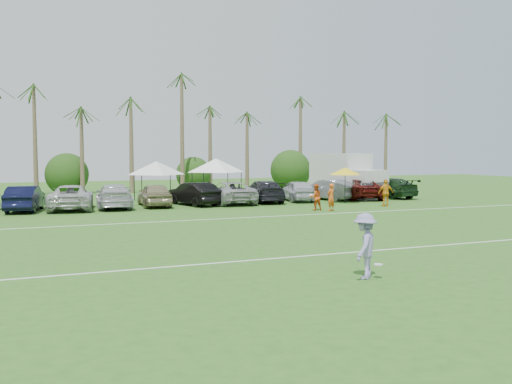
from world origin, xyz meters
name	(u,v)px	position (x,y,z in m)	size (l,w,h in m)	color
ground	(352,265)	(0.00, 0.00, 0.00)	(120.00, 120.00, 0.00)	#2E5E1C
field_lines	(258,233)	(0.00, 8.00, 0.01)	(80.00, 12.10, 0.01)	white
palm_tree_3	(41,80)	(-8.00, 38.00, 10.06)	(2.40, 2.40, 11.90)	brown
palm_tree_4	(89,111)	(-4.00, 38.00, 7.48)	(2.40, 2.40, 8.90)	brown
palm_tree_5	(133,103)	(0.00, 38.00, 8.35)	(2.40, 2.40, 9.90)	brown
palm_tree_6	(174,95)	(4.00, 38.00, 9.21)	(2.40, 2.40, 10.90)	brown
palm_tree_7	(214,88)	(8.00, 38.00, 10.06)	(2.40, 2.40, 11.90)	brown
palm_tree_8	(260,115)	(13.00, 38.00, 7.48)	(2.40, 2.40, 8.90)	brown
palm_tree_9	(304,108)	(18.00, 38.00, 8.35)	(2.40, 2.40, 9.90)	brown
palm_tree_10	(345,102)	(23.00, 38.00, 9.21)	(2.40, 2.40, 10.90)	brown
palm_tree_11	(376,95)	(27.00, 38.00, 10.06)	(2.40, 2.40, 11.90)	brown
bush_tree_1	(66,173)	(-6.00, 39.00, 1.80)	(4.00, 4.00, 4.00)	brown
bush_tree_2	(192,172)	(6.00, 39.00, 1.80)	(4.00, 4.00, 4.00)	brown
bush_tree_3	(282,170)	(16.00, 39.00, 1.80)	(4.00, 4.00, 4.00)	brown
sideline_player_a	(331,197)	(8.18, 15.39, 0.87)	(0.64, 0.42, 1.75)	#DD5918
sideline_player_b	(316,197)	(7.49, 16.13, 0.84)	(0.82, 0.64, 1.69)	#CC4F16
sideline_player_c	(386,193)	(13.20, 16.57, 0.94)	(1.10, 0.46, 1.88)	orange
box_truck	(347,174)	(15.22, 24.85, 1.94)	(3.63, 7.35, 3.63)	silver
canopy_tent_left	(156,161)	(-0.40, 26.71, 3.04)	(4.38, 4.38, 3.55)	black
canopy_tent_right	(216,158)	(4.31, 26.55, 3.24)	(4.67, 4.67, 3.78)	black
market_umbrella	(345,171)	(11.95, 19.84, 2.34)	(2.35, 2.35, 2.61)	black
frisbee_player	(365,246)	(-0.76, -1.90, 0.97)	(1.41, 1.39, 1.94)	#8E85BC
parked_car_1	(25,199)	(-9.73, 22.64, 0.81)	(1.71, 4.90, 1.62)	black
parked_car_2	(71,197)	(-6.98, 22.56, 0.81)	(2.68, 5.81, 1.62)	#BDBDBD
parked_car_3	(114,196)	(-4.22, 22.54, 0.81)	(2.26, 5.57, 1.62)	#BABBBF
parked_car_4	(155,195)	(-1.47, 22.67, 0.81)	(1.91, 4.74, 1.62)	gray
parked_car_5	(194,194)	(1.28, 22.55, 0.81)	(1.71, 4.90, 1.62)	black
parked_car_6	(230,193)	(4.03, 22.64, 0.81)	(2.68, 5.81, 1.62)	#9FA0A1
parked_car_7	(263,191)	(6.78, 22.94, 0.81)	(2.26, 5.57, 1.62)	black
parked_car_8	(297,191)	(9.54, 22.74, 0.81)	(1.91, 4.74, 1.62)	silver
parked_car_9	(327,189)	(12.29, 22.96, 0.81)	(1.71, 4.90, 1.62)	gray
parked_car_10	(360,189)	(15.04, 22.60, 0.81)	(2.68, 5.81, 1.62)	#4B0E0B
parked_car_11	(387,188)	(17.79, 22.81, 0.81)	(2.26, 5.57, 1.62)	black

